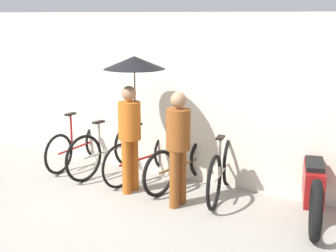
% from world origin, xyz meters
% --- Properties ---
extents(ground_plane, '(30.00, 30.00, 0.00)m').
position_xyz_m(ground_plane, '(0.00, 0.00, 0.00)').
color(ground_plane, gray).
extents(back_wall, '(11.93, 0.12, 2.55)m').
position_xyz_m(back_wall, '(0.00, 1.79, 1.27)').
color(back_wall, beige).
rests_on(back_wall, ground).
extents(parked_bicycle_0, '(0.44, 1.68, 1.04)m').
position_xyz_m(parked_bicycle_0, '(-1.34, 1.45, 0.35)').
color(parked_bicycle_0, black).
rests_on(parked_bicycle_0, ground).
extents(parked_bicycle_1, '(0.44, 1.76, 1.10)m').
position_xyz_m(parked_bicycle_1, '(-0.67, 1.37, 0.39)').
color(parked_bicycle_1, black).
rests_on(parked_bicycle_1, ground).
extents(parked_bicycle_2, '(0.52, 1.74, 0.99)m').
position_xyz_m(parked_bicycle_2, '(0.00, 1.45, 0.36)').
color(parked_bicycle_2, black).
rests_on(parked_bicycle_2, ground).
extents(parked_bicycle_3, '(0.50, 1.70, 1.10)m').
position_xyz_m(parked_bicycle_3, '(0.67, 1.43, 0.36)').
color(parked_bicycle_3, black).
rests_on(parked_bicycle_3, ground).
extents(parked_bicycle_4, '(0.50, 1.68, 1.04)m').
position_xyz_m(parked_bicycle_4, '(1.34, 1.36, 0.39)').
color(parked_bicycle_4, black).
rests_on(parked_bicycle_4, ground).
extents(pedestrian_leading, '(0.87, 0.87, 1.95)m').
position_xyz_m(pedestrian_leading, '(0.12, 0.94, 1.48)').
color(pedestrian_leading, '#B25619').
rests_on(pedestrian_leading, ground).
extents(pedestrian_center, '(0.32, 0.32, 1.55)m').
position_xyz_m(pedestrian_center, '(0.96, 0.76, 0.90)').
color(pedestrian_center, brown).
rests_on(pedestrian_center, ground).
extents(motorcycle, '(0.81, 2.08, 0.93)m').
position_xyz_m(motorcycle, '(2.60, 1.33, 0.40)').
color(motorcycle, black).
rests_on(motorcycle, ground).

